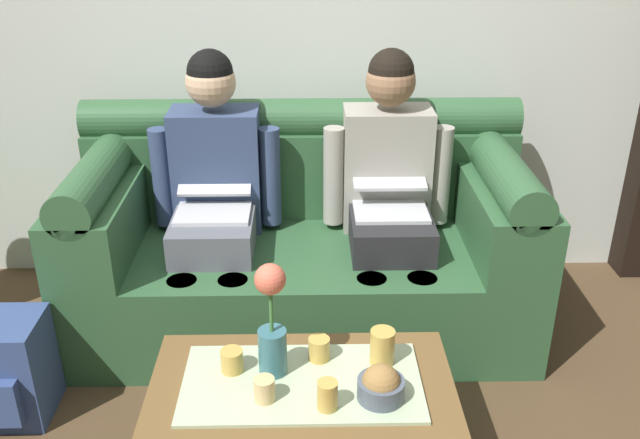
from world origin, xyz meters
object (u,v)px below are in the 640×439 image
at_px(cup_near_right, 232,360).
at_px(cup_near_left, 382,347).
at_px(person_left, 215,186).
at_px(coffee_table, 302,396).
at_px(flower_vase, 272,322).
at_px(cup_far_center, 327,395).
at_px(cup_far_left, 264,389).
at_px(couch, 303,244).
at_px(person_right, 389,185).
at_px(cup_far_right, 319,349).
at_px(snack_bowl, 381,386).

bearing_deg(cup_near_right, cup_near_left, 3.93).
height_order(person_left, coffee_table, person_left).
distance_m(flower_vase, cup_far_center, 0.28).
height_order(cup_near_left, cup_far_left, cup_near_left).
bearing_deg(coffee_table, person_left, 110.56).
height_order(coffee_table, cup_near_right, cup_near_right).
xyz_separation_m(couch, flower_vase, (-0.09, -0.95, 0.22)).
height_order(couch, person_left, person_left).
distance_m(person_right, flower_vase, 1.05).
xyz_separation_m(person_right, cup_far_center, (-0.30, -1.12, -0.21)).
relative_size(person_right, cup_far_right, 15.63).
bearing_deg(cup_near_left, flower_vase, -173.18).
bearing_deg(cup_far_left, couch, 84.08).
distance_m(snack_bowl, cup_far_center, 0.17).
distance_m(person_right, cup_near_left, 0.93).
bearing_deg(cup_far_left, snack_bowl, 0.38).
bearing_deg(cup_near_left, cup_far_center, -130.20).
xyz_separation_m(flower_vase, snack_bowl, (0.33, -0.13, -0.14)).
xyz_separation_m(snack_bowl, cup_near_left, (0.02, 0.18, 0.02)).
xyz_separation_m(cup_near_left, cup_far_left, (-0.37, -0.18, -0.02)).
relative_size(cup_near_left, cup_far_center, 1.29).
height_order(couch, cup_near_left, couch).
distance_m(person_right, cup_far_center, 1.18).
bearing_deg(flower_vase, cup_far_center, -46.28).
height_order(cup_near_left, cup_near_right, cup_near_left).
bearing_deg(cup_near_right, person_left, 99.16).
bearing_deg(coffee_table, cup_far_left, -143.35).
xyz_separation_m(person_right, cup_far_left, (-0.49, -1.08, -0.21)).
distance_m(cup_near_left, cup_far_left, 0.41).
xyz_separation_m(cup_far_center, cup_far_right, (-0.02, 0.24, -0.01)).
height_order(flower_vase, cup_near_right, flower_vase).
height_order(cup_near_left, cup_far_right, cup_near_left).
distance_m(couch, flower_vase, 0.97).
relative_size(cup_near_left, cup_near_right, 1.59).
xyz_separation_m(person_left, cup_near_left, (0.63, -0.90, -0.19)).
bearing_deg(cup_far_center, person_right, 75.13).
distance_m(flower_vase, cup_far_left, 0.20).
distance_m(cup_near_left, cup_near_right, 0.49).
bearing_deg(person_right, cup_far_left, -114.24).
xyz_separation_m(person_left, person_right, (0.75, -0.00, 0.00)).
bearing_deg(flower_vase, cup_far_left, -98.54).
bearing_deg(person_right, cup_near_right, -122.56).
bearing_deg(person_left, cup_far_left, -76.39).
height_order(person_right, cup_far_right, person_right).
bearing_deg(flower_vase, cup_far_right, 23.40).
bearing_deg(person_right, person_left, 179.98).
relative_size(flower_vase, cup_near_left, 3.25).
bearing_deg(person_right, coffee_table, -110.57).
distance_m(person_left, cup_far_right, 1.00).
relative_size(couch, snack_bowl, 13.55).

